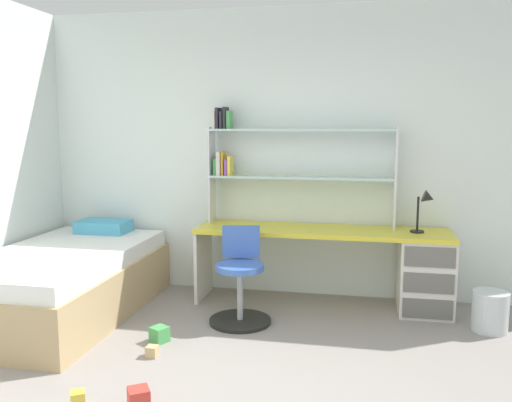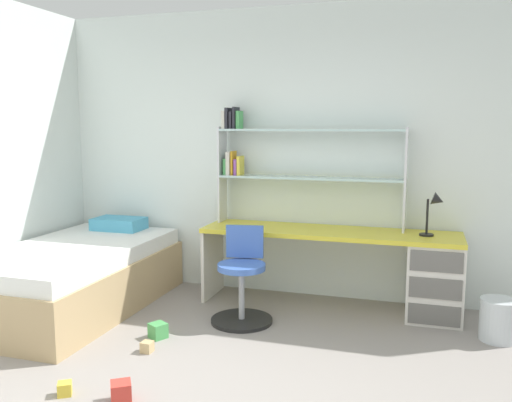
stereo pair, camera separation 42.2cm
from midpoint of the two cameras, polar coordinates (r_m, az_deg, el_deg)
room_shell at (r=4.40m, az=-11.51°, el=4.42°), size 5.93×5.87×2.75m
desk at (r=4.90m, az=17.41°, el=-6.82°), size 2.29×0.57×0.71m
bookshelf_hutch at (r=5.01m, az=5.97°, el=4.70°), size 1.74×0.22×1.11m
desk_lamp at (r=4.78m, az=21.00°, el=-0.64°), size 0.20×0.17×0.38m
swivel_chair at (r=4.53m, az=1.21°, el=-8.95°), size 0.52×0.52×0.79m
bed_platform at (r=5.05m, az=-16.50°, el=-7.79°), size 1.17×2.04×0.70m
waste_bin at (r=4.68m, az=26.90°, el=-11.28°), size 0.28×0.28×0.32m
toy_block_yellow_0 at (r=3.59m, az=-16.44°, el=-18.72°), size 0.11×0.11×0.08m
toy_block_natural_1 at (r=4.07m, az=-8.55°, el=-15.18°), size 0.08×0.08×0.08m
toy_block_red_2 at (r=3.44m, az=-10.63°, el=-19.44°), size 0.17×0.17×0.12m
toy_block_green_3 at (r=4.30m, az=-7.58°, el=-13.58°), size 0.16×0.16×0.12m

